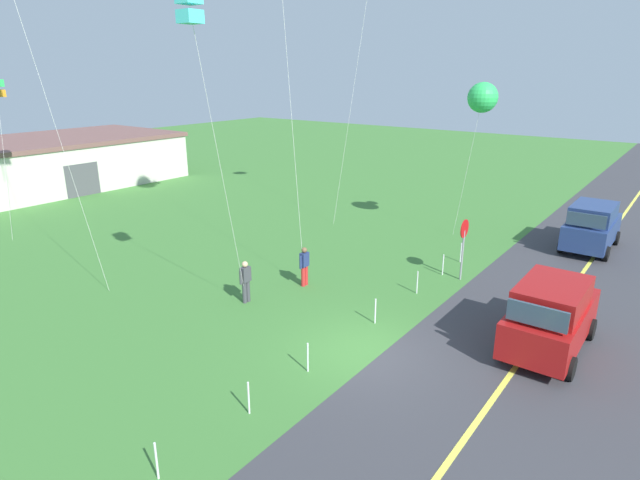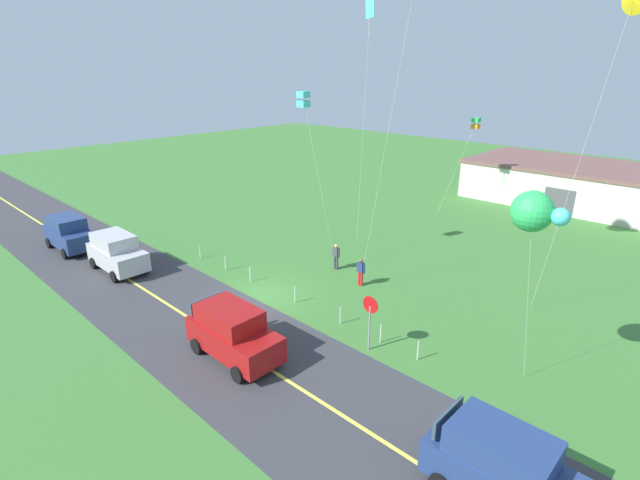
{
  "view_description": "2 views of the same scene",
  "coord_description": "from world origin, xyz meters",
  "px_view_note": "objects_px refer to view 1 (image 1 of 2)",
  "views": [
    {
      "loc": [
        -12.12,
        -7.32,
        8.17
      ],
      "look_at": [
        1.06,
        2.47,
        2.83
      ],
      "focal_mm": 29.29,
      "sensor_mm": 36.0,
      "label": 1
    },
    {
      "loc": [
        17.76,
        -14.18,
        11.47
      ],
      "look_at": [
        0.98,
        3.46,
        2.52
      ],
      "focal_mm": 26.29,
      "sensor_mm": 36.0,
      "label": 2
    }
  ],
  "objects_px": {
    "car_suv_foreground": "(551,315)",
    "car_parked_east_near": "(592,226)",
    "person_adult_near": "(304,265)",
    "kite_pink_drift": "(483,97)",
    "warehouse_distant": "(44,163)",
    "kite_blue_mid": "(190,8)",
    "person_adult_companion": "(246,280)",
    "stop_sign": "(464,238)"
  },
  "relations": [
    {
      "from": "car_parked_east_near",
      "to": "stop_sign",
      "type": "relative_size",
      "value": 1.72
    },
    {
      "from": "person_adult_near",
      "to": "car_suv_foreground",
      "type": "bearing_deg",
      "value": -31.34
    },
    {
      "from": "kite_blue_mid",
      "to": "stop_sign",
      "type": "bearing_deg",
      "value": -29.26
    },
    {
      "from": "car_suv_foreground",
      "to": "person_adult_near",
      "type": "bearing_deg",
      "value": 93.11
    },
    {
      "from": "kite_blue_mid",
      "to": "kite_pink_drift",
      "type": "distance_m",
      "value": 14.97
    },
    {
      "from": "person_adult_near",
      "to": "warehouse_distant",
      "type": "xyz_separation_m",
      "value": [
        3.34,
        26.8,
        0.89
      ]
    },
    {
      "from": "person_adult_near",
      "to": "person_adult_companion",
      "type": "relative_size",
      "value": 1.0
    },
    {
      "from": "person_adult_near",
      "to": "kite_blue_mid",
      "type": "bearing_deg",
      "value": -127.75
    },
    {
      "from": "car_suv_foreground",
      "to": "person_adult_companion",
      "type": "bearing_deg",
      "value": 107.04
    },
    {
      "from": "person_adult_near",
      "to": "warehouse_distant",
      "type": "relative_size",
      "value": 0.09
    },
    {
      "from": "person_adult_companion",
      "to": "kite_blue_mid",
      "type": "xyz_separation_m",
      "value": [
        -2.14,
        -0.49,
        8.95
      ]
    },
    {
      "from": "person_adult_near",
      "to": "person_adult_companion",
      "type": "distance_m",
      "value": 2.63
    },
    {
      "from": "car_parked_east_near",
      "to": "kite_pink_drift",
      "type": "xyz_separation_m",
      "value": [
        -2.0,
        5.11,
        5.82
      ]
    },
    {
      "from": "stop_sign",
      "to": "kite_pink_drift",
      "type": "bearing_deg",
      "value": 17.26
    },
    {
      "from": "person_adult_companion",
      "to": "kite_blue_mid",
      "type": "height_order",
      "value": "kite_blue_mid"
    },
    {
      "from": "stop_sign",
      "to": "warehouse_distant",
      "type": "xyz_separation_m",
      "value": [
        -0.96,
        31.55,
        -0.05
      ]
    },
    {
      "from": "kite_pink_drift",
      "to": "warehouse_distant",
      "type": "xyz_separation_m",
      "value": [
        -6.32,
        29.89,
        -5.22
      ]
    },
    {
      "from": "car_suv_foreground",
      "to": "person_adult_near",
      "type": "distance_m",
      "value": 9.09
    },
    {
      "from": "car_suv_foreground",
      "to": "warehouse_distant",
      "type": "xyz_separation_m",
      "value": [
        2.84,
        35.87,
        0.6
      ]
    },
    {
      "from": "car_parked_east_near",
      "to": "warehouse_distant",
      "type": "distance_m",
      "value": 35.97
    },
    {
      "from": "person_adult_near",
      "to": "kite_pink_drift",
      "type": "bearing_deg",
      "value": 37.83
    },
    {
      "from": "car_suv_foreground",
      "to": "car_parked_east_near",
      "type": "height_order",
      "value": "same"
    },
    {
      "from": "person_adult_companion",
      "to": "warehouse_distant",
      "type": "distance_m",
      "value": 26.71
    },
    {
      "from": "person_adult_companion",
      "to": "kite_pink_drift",
      "type": "xyz_separation_m",
      "value": [
        12.17,
        -3.84,
        6.11
      ]
    },
    {
      "from": "car_suv_foreground",
      "to": "person_adult_companion",
      "type": "distance_m",
      "value": 10.28
    },
    {
      "from": "person_adult_near",
      "to": "person_adult_companion",
      "type": "height_order",
      "value": "same"
    },
    {
      "from": "kite_blue_mid",
      "to": "car_parked_east_near",
      "type": "bearing_deg",
      "value": -27.42
    },
    {
      "from": "stop_sign",
      "to": "kite_blue_mid",
      "type": "distance_m",
      "value": 13.02
    },
    {
      "from": "car_suv_foreground",
      "to": "kite_pink_drift",
      "type": "bearing_deg",
      "value": 33.16
    },
    {
      "from": "stop_sign",
      "to": "person_adult_near",
      "type": "distance_m",
      "value": 6.47
    },
    {
      "from": "stop_sign",
      "to": "person_adult_near",
      "type": "relative_size",
      "value": 1.6
    },
    {
      "from": "kite_blue_mid",
      "to": "person_adult_near",
      "type": "bearing_deg",
      "value": -3.3
    },
    {
      "from": "car_parked_east_near",
      "to": "warehouse_distant",
      "type": "xyz_separation_m",
      "value": [
        -8.32,
        34.99,
        0.6
      ]
    },
    {
      "from": "car_suv_foreground",
      "to": "kite_blue_mid",
      "type": "xyz_separation_m",
      "value": [
        -5.15,
        9.34,
        8.66
      ]
    },
    {
      "from": "warehouse_distant",
      "to": "person_adult_companion",
      "type": "bearing_deg",
      "value": -102.67
    },
    {
      "from": "warehouse_distant",
      "to": "kite_blue_mid",
      "type": "bearing_deg",
      "value": -106.77
    },
    {
      "from": "stop_sign",
      "to": "warehouse_distant",
      "type": "distance_m",
      "value": 31.56
    },
    {
      "from": "stop_sign",
      "to": "person_adult_near",
      "type": "height_order",
      "value": "stop_sign"
    },
    {
      "from": "kite_pink_drift",
      "to": "warehouse_distant",
      "type": "bearing_deg",
      "value": 101.93
    },
    {
      "from": "person_adult_companion",
      "to": "warehouse_distant",
      "type": "bearing_deg",
      "value": -1.85
    },
    {
      "from": "car_suv_foreground",
      "to": "person_adult_near",
      "type": "xyz_separation_m",
      "value": [
        -0.49,
        9.07,
        -0.29
      ]
    },
    {
      "from": "kite_pink_drift",
      "to": "stop_sign",
      "type": "bearing_deg",
      "value": -162.74
    }
  ]
}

